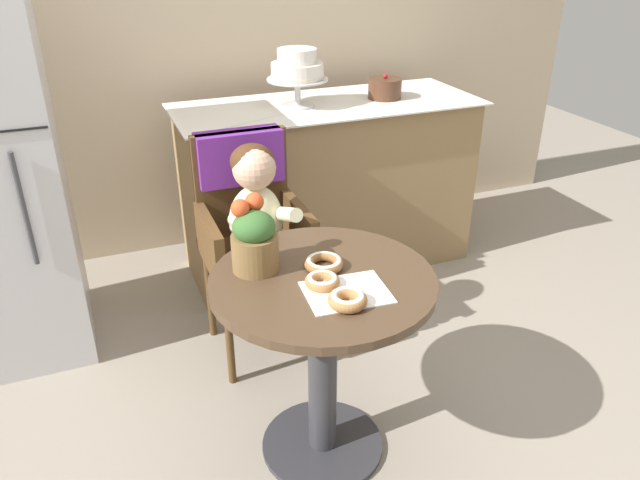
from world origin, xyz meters
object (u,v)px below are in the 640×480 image
at_px(cafe_table, 323,332).
at_px(round_layer_cake, 385,88).
at_px(seated_child, 258,216).
at_px(tiered_cake_stand, 297,69).
at_px(donut_mid, 324,263).
at_px(wicker_chair, 248,210).
at_px(donut_side, 322,281).
at_px(flower_vase, 255,238).
at_px(donut_front, 348,299).

height_order(cafe_table, round_layer_cake, round_layer_cake).
distance_m(seated_child, tiered_cake_stand, 0.92).
distance_m(donut_mid, tiered_cake_stand, 1.34).
bearing_deg(wicker_chair, cafe_table, -88.51).
relative_size(cafe_table, donut_mid, 5.65).
height_order(wicker_chair, donut_mid, wicker_chair).
distance_m(cafe_table, donut_mid, 0.24).
distance_m(donut_side, round_layer_cake, 1.61).
distance_m(flower_vase, tiered_cake_stand, 1.33).
bearing_deg(round_layer_cake, wicker_chair, -149.11).
relative_size(donut_mid, tiered_cake_stand, 0.42).
bearing_deg(flower_vase, cafe_table, -35.85).
xyz_separation_m(donut_front, donut_mid, (0.02, 0.23, -0.00)).
xyz_separation_m(seated_child, donut_front, (0.04, -0.77, 0.06)).
relative_size(seated_child, tiered_cake_stand, 2.42).
bearing_deg(round_layer_cake, donut_front, -120.33).
relative_size(seated_child, donut_front, 6.24).
relative_size(tiered_cake_stand, round_layer_cake, 1.74).
bearing_deg(flower_vase, donut_side, -48.23).
xyz_separation_m(donut_side, round_layer_cake, (0.88, 1.33, 0.21)).
distance_m(donut_side, tiered_cake_stand, 1.45).
distance_m(cafe_table, flower_vase, 0.39).
bearing_deg(flower_vase, seated_child, 72.85).
distance_m(cafe_table, tiered_cake_stand, 1.47).
bearing_deg(seated_child, donut_mid, -83.59).
xyz_separation_m(cafe_table, round_layer_cake, (0.86, 1.29, 0.44)).
relative_size(donut_mid, round_layer_cake, 0.74).
bearing_deg(round_layer_cake, donut_side, -123.49).
xyz_separation_m(donut_mid, donut_side, (-0.05, -0.10, 0.00)).
bearing_deg(donut_mid, donut_side, -114.58).
xyz_separation_m(cafe_table, donut_side, (-0.02, -0.05, 0.23)).
relative_size(cafe_table, tiered_cake_stand, 2.40).
relative_size(cafe_table, seated_child, 0.99).
bearing_deg(donut_side, round_layer_cake, 56.51).
distance_m(wicker_chair, donut_side, 0.80).
relative_size(seated_child, donut_side, 6.75).
xyz_separation_m(cafe_table, seated_child, (-0.04, 0.59, 0.17)).
distance_m(cafe_table, wicker_chair, 0.76).
bearing_deg(donut_side, donut_front, -77.78).
xyz_separation_m(seated_child, donut_side, (0.01, -0.64, 0.06)).
relative_size(cafe_table, donut_side, 6.69).
distance_m(donut_front, tiered_cake_stand, 1.56).
xyz_separation_m(wicker_chair, donut_front, (0.04, -0.92, 0.10)).
height_order(donut_mid, donut_side, same).
bearing_deg(tiered_cake_stand, round_layer_cake, -1.70).
relative_size(seated_child, flower_vase, 3.02).
relative_size(donut_side, tiered_cake_stand, 0.36).
bearing_deg(seated_child, donut_front, -86.86).
height_order(donut_mid, tiered_cake_stand, tiered_cake_stand).
bearing_deg(seated_child, flower_vase, -107.15).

